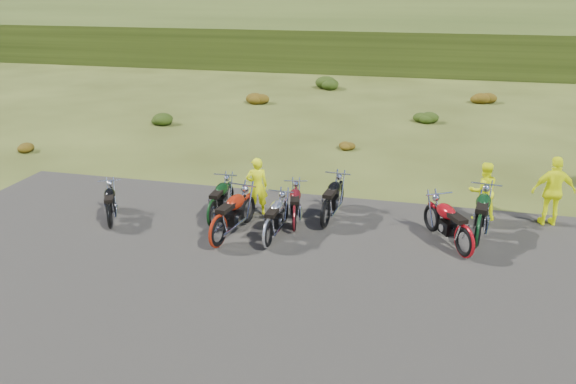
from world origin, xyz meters
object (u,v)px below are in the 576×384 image
(motorcycle_3, at_px, (268,248))
(motorcycle_0, at_px, (111,229))
(person_middle, at_px, (257,187))
(motorcycle_7, at_px, (476,248))

(motorcycle_3, bearing_deg, motorcycle_0, 90.34)
(motorcycle_3, relative_size, person_middle, 1.27)
(motorcycle_0, xyz_separation_m, person_middle, (3.43, 1.84, 0.81))
(motorcycle_3, distance_m, motorcycle_7, 5.04)
(person_middle, bearing_deg, motorcycle_0, 6.24)
(motorcycle_0, height_order, motorcycle_7, motorcycle_7)
(motorcycle_0, bearing_deg, person_middle, -89.18)
(motorcycle_3, xyz_separation_m, motorcycle_7, (4.89, 1.23, 0.00))
(motorcycle_7, relative_size, person_middle, 1.45)
(motorcycle_3, xyz_separation_m, person_middle, (-0.85, 1.94, 0.81))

